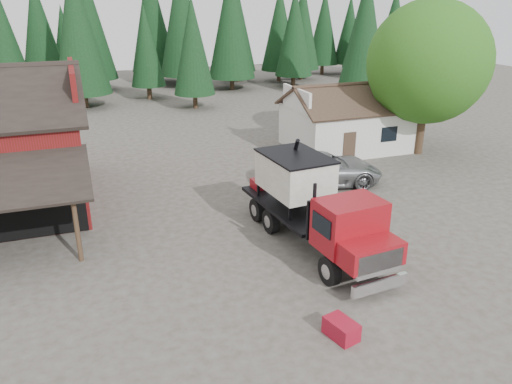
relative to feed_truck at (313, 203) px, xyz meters
name	(u,v)px	position (x,y,z in m)	size (l,w,h in m)	color
ground	(225,261)	(-4.00, -0.16, -1.99)	(120.00, 120.00, 0.00)	#433E34
farmhouse	(347,125)	(8.99, 12.84, -0.32)	(8.60, 6.42, 4.65)	silver
deciduous_tree	(428,67)	(13.01, 9.81, 3.92)	(8.00, 8.00, 10.20)	#382619
conifer_backdrop	(120,91)	(-4.00, 41.84, -1.99)	(76.00, 16.00, 16.00)	black
near_pine_b	(193,46)	(2.00, 29.84, 3.90)	(3.96, 3.96, 10.40)	#382619
near_pine_c	(365,33)	(18.00, 25.84, 4.91)	(4.84, 4.84, 12.40)	#382619
near_pine_d	(77,29)	(-8.00, 33.84, 5.41)	(5.28, 5.28, 13.40)	#382619
feed_truck	(313,203)	(0.00, 0.00, 0.00)	(3.41, 9.59, 4.25)	black
silver_car	(324,169)	(4.00, 6.63, -1.06)	(3.08, 6.68, 1.86)	#95979B
equip_box	(341,329)	(-1.94, -6.16, -1.69)	(0.70, 1.10, 0.60)	maroon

